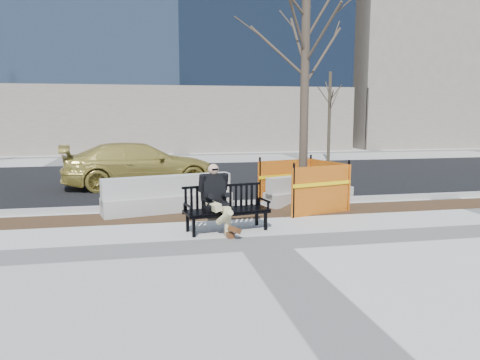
# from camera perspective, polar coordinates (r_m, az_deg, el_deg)

# --- Properties ---
(ground) EXTENTS (120.00, 120.00, 0.00)m
(ground) POSITION_cam_1_polar(r_m,az_deg,el_deg) (8.80, 2.69, -7.69)
(ground) COLOR beige
(ground) RESTS_ON ground
(mulch_strip) EXTENTS (40.00, 1.20, 0.02)m
(mulch_strip) POSITION_cam_1_polar(r_m,az_deg,el_deg) (11.27, -0.55, -4.11)
(mulch_strip) COLOR #47301C
(mulch_strip) RESTS_ON ground
(asphalt_street) EXTENTS (60.00, 10.40, 0.01)m
(asphalt_street) POSITION_cam_1_polar(r_m,az_deg,el_deg) (17.30, -4.45, 0.20)
(asphalt_street) COLOR black
(asphalt_street) RESTS_ON ground
(curb) EXTENTS (60.00, 0.25, 0.12)m
(curb) POSITION_cam_1_polar(r_m,az_deg,el_deg) (12.17, -1.40, -2.92)
(curb) COLOR #9E9B93
(curb) RESTS_ON ground
(bench) EXTENTS (1.85, 0.93, 0.94)m
(bench) POSITION_cam_1_polar(r_m,az_deg,el_deg) (9.68, -1.62, -6.22)
(bench) COLOR black
(bench) RESTS_ON ground
(seated_man) EXTENTS (0.77, 1.09, 1.40)m
(seated_man) POSITION_cam_1_polar(r_m,az_deg,el_deg) (9.65, -3.02, -6.27)
(seated_man) COLOR black
(seated_man) RESTS_ON ground
(tree_fence) EXTENTS (3.13, 3.13, 6.37)m
(tree_fence) POSITION_cam_1_polar(r_m,az_deg,el_deg) (11.99, 7.61, -3.46)
(tree_fence) COLOR orange
(tree_fence) RESTS_ON ground
(sedan) EXTENTS (5.21, 2.73, 1.44)m
(sedan) POSITION_cam_1_polar(r_m,az_deg,el_deg) (15.78, -12.03, -0.75)
(sedan) COLOR #AB963E
(sedan) RESTS_ON ground
(jersey_barrier_left) EXTENTS (3.22, 1.33, 0.91)m
(jersey_barrier_left) POSITION_cam_1_polar(r_m,az_deg,el_deg) (11.61, -8.72, -3.87)
(jersey_barrier_left) COLOR #ABA8A0
(jersey_barrier_left) RESTS_ON ground
(jersey_barrier_right) EXTENTS (2.73, 1.44, 0.78)m
(jersey_barrier_right) POSITION_cam_1_polar(r_m,az_deg,el_deg) (12.76, 8.50, -2.76)
(jersey_barrier_right) COLOR #A8A59D
(jersey_barrier_right) RESTS_ON ground
(far_tree_right) EXTENTS (2.02, 2.02, 4.79)m
(far_tree_right) POSITION_cam_1_polar(r_m,az_deg,el_deg) (24.24, 10.70, 2.37)
(far_tree_right) COLOR #453C2C
(far_tree_right) RESTS_ON ground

